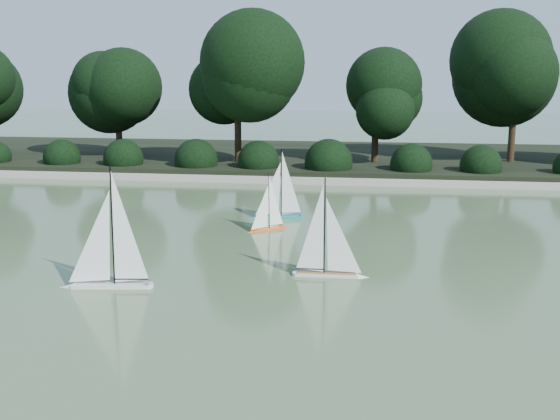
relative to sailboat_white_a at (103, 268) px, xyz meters
name	(u,v)px	position (x,y,z in m)	size (l,w,h in m)	color
ground	(295,289)	(2.69, 0.30, -0.29)	(80.00, 80.00, 0.00)	#3D5030
pond_coping	(335,181)	(2.69, 9.30, -0.20)	(40.00, 0.35, 0.18)	gray
far_bank	(343,159)	(2.69, 13.30, -0.14)	(40.00, 8.00, 0.30)	black
tree_line	(385,81)	(3.92, 11.73, 2.35)	(26.31, 3.93, 4.39)	black
shrub_hedge	(338,163)	(2.69, 10.20, 0.16)	(29.10, 1.10, 1.10)	black
sailboat_white_a	(103,268)	(0.00, 0.00, 0.00)	(1.35, 0.39, 1.83)	silver
sailboat_white_b	(333,260)	(3.18, 0.99, -0.04)	(1.16, 0.21, 1.58)	silver
sailboat_orange	(265,221)	(1.70, 3.79, -0.11)	(0.71, 0.63, 1.16)	#F25A15
sailboat_teal	(275,206)	(1.72, 4.94, -0.05)	(1.12, 0.40, 1.53)	teal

